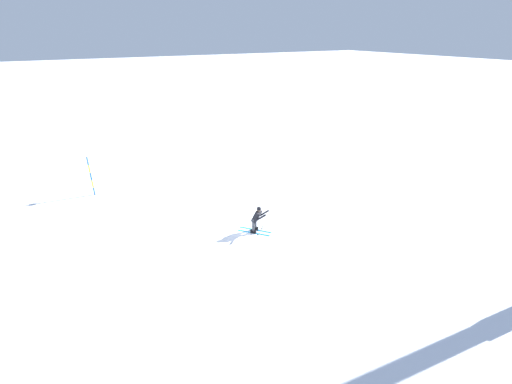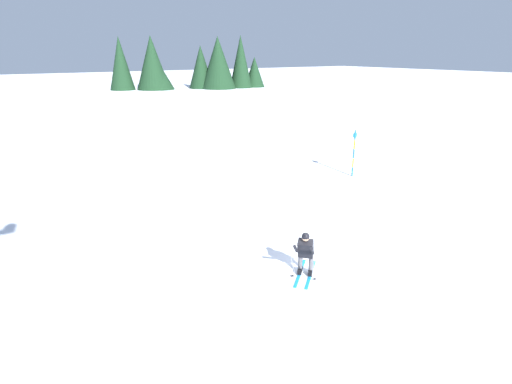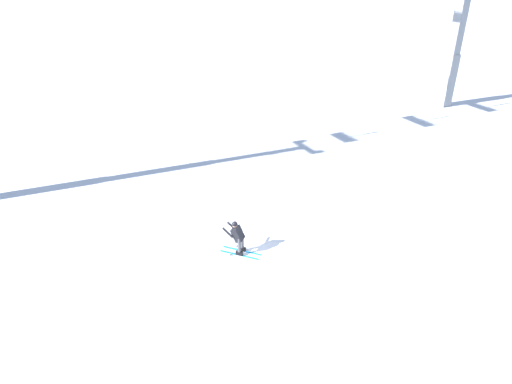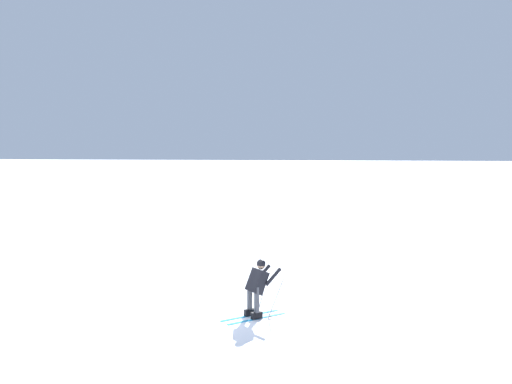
# 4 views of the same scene
# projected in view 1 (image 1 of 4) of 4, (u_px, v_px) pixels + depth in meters

# --- Properties ---
(ground_plane) EXTENTS (260.00, 260.00, 0.00)m
(ground_plane) POSITION_uv_depth(u_px,v_px,m) (241.00, 227.00, 17.51)
(ground_plane) COLOR white
(skier_carving_main) EXTENTS (1.41, 1.52, 1.53)m
(skier_carving_main) POSITION_uv_depth(u_px,v_px,m) (257.00, 218.00, 16.73)
(skier_carving_main) COLOR #198CCC
(skier_carving_main) RESTS_ON ground_plane
(trail_marker_pole) EXTENTS (0.07, 0.28, 2.40)m
(trail_marker_pole) POSITION_uv_depth(u_px,v_px,m) (91.00, 175.00, 20.39)
(trail_marker_pole) COLOR blue
(trail_marker_pole) RESTS_ON ground_plane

